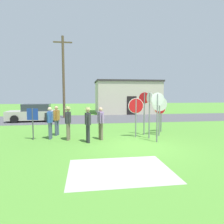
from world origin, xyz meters
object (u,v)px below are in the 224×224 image
(stop_sign_tallest, at_px, (150,108))
(person_in_teal, at_px, (101,122))
(stop_sign_far_back, at_px, (157,109))
(stop_sign_leaning_left, at_px, (161,112))
(person_in_dark_shirt, at_px, (88,123))
(person_on_left, at_px, (68,121))
(stop_sign_rear_left, at_px, (136,110))
(stop_sign_center_cluster, at_px, (160,112))
(utility_pole, at_px, (63,76))
(stop_sign_leaning_right, at_px, (144,106))
(person_near_signs, at_px, (57,119))
(person_with_sunhat, at_px, (50,121))
(stop_sign_rear_right, at_px, (159,109))
(parked_car_on_street, at_px, (34,113))
(info_panel_leftmost, at_px, (33,118))

(stop_sign_tallest, xyz_separation_m, person_in_teal, (-2.59, 0.09, -0.69))
(stop_sign_far_back, bearing_deg, stop_sign_leaning_left, 63.83)
(person_in_dark_shirt, height_order, person_in_teal, person_in_dark_shirt)
(stop_sign_tallest, height_order, person_on_left, stop_sign_tallest)
(stop_sign_rear_left, distance_m, stop_sign_center_cluster, 1.81)
(utility_pole, distance_m, stop_sign_rear_left, 11.03)
(stop_sign_center_cluster, height_order, person_on_left, stop_sign_center_cluster)
(person_in_teal, bearing_deg, stop_sign_rear_left, 8.92)
(stop_sign_far_back, distance_m, stop_sign_leaning_right, 1.75)
(person_near_signs, bearing_deg, person_with_sunhat, -105.68)
(stop_sign_rear_right, relative_size, person_in_teal, 1.33)
(utility_pole, relative_size, stop_sign_leaning_left, 4.22)
(person_with_sunhat, bearing_deg, stop_sign_leaning_right, 2.90)
(stop_sign_leaning_left, distance_m, stop_sign_leaning_right, 1.65)
(parked_car_on_street, bearing_deg, stop_sign_leaning_right, -42.22)
(stop_sign_leaning_right, xyz_separation_m, info_panel_leftmost, (-6.07, -0.36, -0.55))
(person_on_left, bearing_deg, person_in_teal, -5.01)
(person_in_dark_shirt, xyz_separation_m, person_in_teal, (0.68, 0.51, -0.03))
(person_in_dark_shirt, bearing_deg, stop_sign_tallest, 7.38)
(parked_car_on_street, xyz_separation_m, person_in_dark_shirt, (4.45, -8.32, 0.30))
(stop_sign_rear_left, relative_size, stop_sign_center_cluster, 1.13)
(person_on_left, xyz_separation_m, person_near_signs, (-0.74, 1.27, -0.03))
(info_panel_leftmost, bearing_deg, person_on_left, -9.56)
(stop_sign_leaning_right, relative_size, person_in_teal, 1.47)
(stop_sign_leaning_right, bearing_deg, stop_sign_far_back, -86.33)
(parked_car_on_street, height_order, person_with_sunhat, person_with_sunhat)
(utility_pole, height_order, person_with_sunhat, utility_pole)
(stop_sign_far_back, height_order, stop_sign_tallest, stop_sign_tallest)
(stop_sign_rear_right, relative_size, person_with_sunhat, 1.33)
(stop_sign_far_back, relative_size, stop_sign_rear_left, 1.14)
(stop_sign_center_cluster, height_order, person_near_signs, stop_sign_center_cluster)
(parked_car_on_street, distance_m, stop_sign_tallest, 11.08)
(stop_sign_leaning_right, bearing_deg, stop_sign_leaning_left, 30.90)
(stop_sign_center_cluster, xyz_separation_m, person_in_dark_shirt, (-4.29, -1.53, -0.30))
(stop_sign_tallest, distance_m, person_on_left, 4.31)
(stop_sign_tallest, bearing_deg, stop_sign_leaning_left, 51.51)
(person_on_left, distance_m, person_in_teal, 1.67)
(person_with_sunhat, bearing_deg, stop_sign_rear_right, -0.55)
(parked_car_on_street, height_order, stop_sign_leaning_right, stop_sign_leaning_right)
(person_near_signs, bearing_deg, stop_sign_rear_left, -14.33)
(stop_sign_far_back, bearing_deg, utility_pole, 116.79)
(parked_car_on_street, bearing_deg, utility_pole, 41.75)
(person_in_teal, bearing_deg, person_in_dark_shirt, -142.71)
(stop_sign_rear_left, relative_size, person_on_left, 1.24)
(person_on_left, bearing_deg, person_near_signs, 120.10)
(stop_sign_rear_left, height_order, person_in_teal, stop_sign_rear_left)
(stop_sign_leaning_left, xyz_separation_m, person_in_dark_shirt, (-4.63, -2.15, -0.29))
(person_near_signs, relative_size, info_panel_leftmost, 1.03)
(parked_car_on_street, xyz_separation_m, stop_sign_leaning_right, (7.71, -7.00, 0.99))
(info_panel_leftmost, bearing_deg, stop_sign_leaning_right, 3.41)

